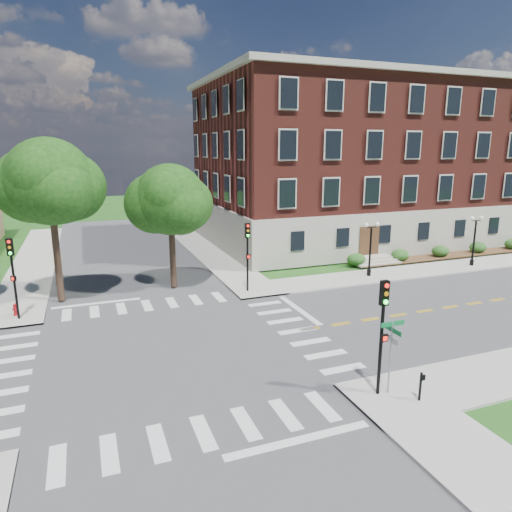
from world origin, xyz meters
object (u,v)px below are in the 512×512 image
object	(u,v)px
fire_hydrant	(16,310)
traffic_signal_se	(383,323)
twin_lamp_east	(474,238)
traffic_signal_ne	(248,248)
street_sign_pole	(392,343)
twin_lamp_west	(370,246)
traffic_signal_nw	(12,268)
push_button_post	(421,385)

from	to	relation	value
fire_hydrant	traffic_signal_se	bearing A→B (deg)	-45.72
traffic_signal_se	twin_lamp_east	bearing A→B (deg)	36.36
traffic_signal_ne	fire_hydrant	xyz separation A→B (m)	(-14.60, 0.45, -2.72)
twin_lamp_east	street_sign_pole	size ratio (longest dim) A/B	1.36
twin_lamp_west	twin_lamp_east	size ratio (longest dim) A/B	1.00
fire_hydrant	street_sign_pole	bearing A→B (deg)	-45.03
traffic_signal_nw	twin_lamp_west	xyz separation A→B (m)	(24.62, 0.54, -0.66)
street_sign_pole	fire_hydrant	size ratio (longest dim) A/B	4.13
traffic_signal_se	fire_hydrant	bearing A→B (deg)	134.28
twin_lamp_east	traffic_signal_se	bearing A→B (deg)	-143.64
traffic_signal_ne	twin_lamp_east	distance (m)	20.34
twin_lamp_east	fire_hydrant	bearing A→B (deg)	179.16
fire_hydrant	twin_lamp_east	bearing A→B (deg)	-0.84
twin_lamp_east	fire_hydrant	distance (m)	35.00
traffic_signal_se	traffic_signal_nw	size ratio (longest dim) A/B	1.00
traffic_signal_ne	twin_lamp_east	world-z (taller)	traffic_signal_ne
traffic_signal_ne	traffic_signal_nw	world-z (taller)	same
traffic_signal_se	traffic_signal_nw	bearing A→B (deg)	135.17
traffic_signal_ne	traffic_signal_nw	size ratio (longest dim) A/B	1.00
traffic_signal_nw	traffic_signal_ne	bearing A→B (deg)	0.90
traffic_signal_ne	push_button_post	xyz separation A→B (m)	(1.52, -15.86, -2.39)
street_sign_pole	push_button_post	xyz separation A→B (m)	(0.79, -0.96, -1.51)
traffic_signal_ne	street_sign_pole	xyz separation A→B (m)	(0.73, -14.90, -0.88)
traffic_signal_nw	street_sign_pole	distance (m)	21.08
traffic_signal_ne	twin_lamp_west	world-z (taller)	traffic_signal_ne
twin_lamp_east	fire_hydrant	world-z (taller)	twin_lamp_east
traffic_signal_se	twin_lamp_west	world-z (taller)	traffic_signal_se
traffic_signal_ne	push_button_post	size ratio (longest dim) A/B	4.00
traffic_signal_se	street_sign_pole	xyz separation A→B (m)	(0.44, -0.08, -0.88)
traffic_signal_se	traffic_signal_nw	distance (m)	20.70
traffic_signal_se	push_button_post	world-z (taller)	traffic_signal_se
traffic_signal_se	traffic_signal_ne	world-z (taller)	same
traffic_signal_nw	twin_lamp_east	distance (m)	34.73
street_sign_pole	push_button_post	size ratio (longest dim) A/B	2.58
traffic_signal_se	street_sign_pole	distance (m)	0.98
traffic_signal_nw	fire_hydrant	size ratio (longest dim) A/B	6.40
traffic_signal_nw	twin_lamp_east	size ratio (longest dim) A/B	1.13
traffic_signal_ne	twin_lamp_east	bearing A→B (deg)	-0.18
twin_lamp_west	traffic_signal_ne	bearing A→B (deg)	-178.26
street_sign_pole	fire_hydrant	xyz separation A→B (m)	(-15.33, 15.35, -1.84)
traffic_signal_se	push_button_post	bearing A→B (deg)	-40.17
street_sign_pole	twin_lamp_east	bearing A→B (deg)	37.11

